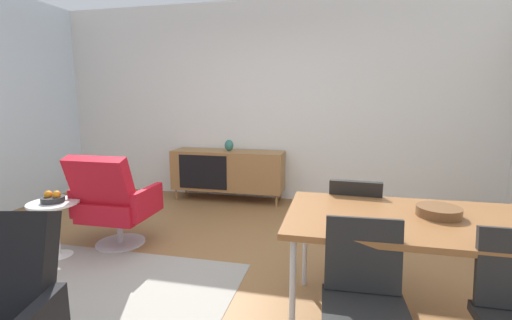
% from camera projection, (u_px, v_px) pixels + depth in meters
% --- Properties ---
extents(ground_plane, '(8.32, 8.32, 0.00)m').
position_uv_depth(ground_plane, '(204.00, 282.00, 2.82)').
color(ground_plane, olive).
extents(wall_back, '(6.80, 0.12, 2.80)m').
position_uv_depth(wall_back, '(268.00, 102.00, 5.08)').
color(wall_back, silver).
rests_on(wall_back, ground_plane).
extents(sideboard, '(1.60, 0.45, 0.72)m').
position_uv_depth(sideboard, '(228.00, 170.00, 5.07)').
color(sideboard, olive).
rests_on(sideboard, ground_plane).
extents(vase_cobalt, '(0.13, 0.13, 0.16)m').
position_uv_depth(vase_cobalt, '(229.00, 145.00, 5.00)').
color(vase_cobalt, '#337266').
rests_on(vase_cobalt, sideboard).
extents(dining_table, '(1.60, 0.90, 0.74)m').
position_uv_depth(dining_table, '(420.00, 225.00, 2.14)').
color(dining_table, brown).
rests_on(dining_table, ground_plane).
extents(wooden_bowl_on_table, '(0.26, 0.26, 0.06)m').
position_uv_depth(wooden_bowl_on_table, '(439.00, 211.00, 2.15)').
color(wooden_bowl_on_table, brown).
rests_on(wooden_bowl_on_table, dining_table).
extents(dining_chair_front_left, '(0.42, 0.44, 0.86)m').
position_uv_depth(dining_chair_front_left, '(364.00, 303.00, 1.72)').
color(dining_chair_front_left, black).
rests_on(dining_chair_front_left, ground_plane).
extents(dining_chair_back_left, '(0.42, 0.45, 0.86)m').
position_uv_depth(dining_chair_back_left, '(354.00, 224.00, 2.79)').
color(dining_chair_back_left, black).
rests_on(dining_chair_back_left, ground_plane).
extents(lounge_chair_red, '(0.72, 0.66, 0.95)m').
position_uv_depth(lounge_chair_red, '(113.00, 201.00, 3.44)').
color(lounge_chair_red, red).
rests_on(lounge_chair_red, ground_plane).
extents(side_table_round, '(0.44, 0.44, 0.52)m').
position_uv_depth(side_table_round, '(55.00, 223.00, 3.25)').
color(side_table_round, white).
rests_on(side_table_round, ground_plane).
extents(fruit_bowl, '(0.20, 0.20, 0.11)m').
position_uv_depth(fruit_bowl, '(53.00, 198.00, 3.21)').
color(fruit_bowl, '#262628').
rests_on(fruit_bowl, side_table_round).
extents(area_rug, '(2.20, 1.70, 0.01)m').
position_uv_depth(area_rug, '(75.00, 302.00, 2.54)').
color(area_rug, gray).
rests_on(area_rug, ground_plane).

